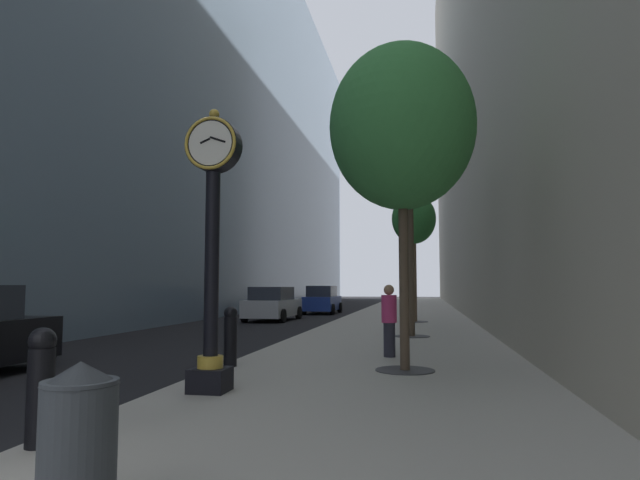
{
  "coord_description": "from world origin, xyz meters",
  "views": [
    {
      "loc": [
        3.96,
        -2.0,
        1.72
      ],
      "look_at": [
        0.92,
        14.28,
        3.09
      ],
      "focal_mm": 30.84,
      "sensor_mm": 36.0,
      "label": 1
    }
  ],
  "objects": [
    {
      "name": "car_silver_mid",
      "position": [
        -3.27,
        24.08,
        0.8
      ],
      "size": [
        2.13,
        4.52,
        1.64
      ],
      "color": "#B7BABF",
      "rests_on": "ground"
    },
    {
      "name": "trash_bin",
      "position": [
        1.6,
        1.52,
        0.68
      ],
      "size": [
        0.53,
        0.53,
        1.05
      ],
      "color": "#383D42",
      "rests_on": "sidewalk_right"
    },
    {
      "name": "street_tree_mid_near",
      "position": [
        3.61,
        15.37,
        5.66
      ],
      "size": [
        2.59,
        2.59,
        7.04
      ],
      "color": "#333335",
      "rests_on": "sidewalk_right"
    },
    {
      "name": "car_blue_near",
      "position": [
        -2.08,
        31.05,
        0.82
      ],
      "size": [
        1.96,
        4.04,
        1.69
      ],
      "color": "navy",
      "rests_on": "ground"
    },
    {
      "name": "building_block_left",
      "position": [
        -11.28,
        30.0,
        14.53
      ],
      "size": [
        9.0,
        80.0,
        29.07
      ],
      "color": "slate",
      "rests_on": "ground"
    },
    {
      "name": "sidewalk_right",
      "position": [
        3.05,
        30.0,
        0.07
      ],
      "size": [
        6.1,
        80.0,
        0.14
      ],
      "primitive_type": "cube",
      "color": "#9E998E",
      "rests_on": "ground"
    },
    {
      "name": "ground_plane",
      "position": [
        0.0,
        27.0,
        0.0
      ],
      "size": [
        110.0,
        110.0,
        0.0
      ],
      "primitive_type": "plane",
      "color": "black",
      "rests_on": "ground"
    },
    {
      "name": "bollard_nearest",
      "position": [
        0.23,
        2.91,
        0.75
      ],
      "size": [
        0.27,
        0.27,
        1.16
      ],
      "color": "black",
      "rests_on": "sidewalk_right"
    },
    {
      "name": "bollard_third",
      "position": [
        0.23,
        8.37,
        0.75
      ],
      "size": [
        0.27,
        0.27,
        1.16
      ],
      "color": "black",
      "rests_on": "sidewalk_right"
    },
    {
      "name": "street_clock",
      "position": [
        0.82,
        5.86,
        2.5
      ],
      "size": [
        0.84,
        0.55,
        4.3
      ],
      "color": "black",
      "rests_on": "sidewalk_right"
    },
    {
      "name": "street_tree_mid_far",
      "position": [
        3.61,
        22.3,
        4.58
      ],
      "size": [
        1.92,
        1.92,
        5.6
      ],
      "color": "#333335",
      "rests_on": "sidewalk_right"
    },
    {
      "name": "pedestrian_walking",
      "position": [
        3.21,
        10.38,
        0.98
      ],
      "size": [
        0.48,
        0.48,
        1.59
      ],
      "color": "#23232D",
      "rests_on": "sidewalk_right"
    },
    {
      "name": "street_tree_near",
      "position": [
        3.61,
        8.44,
        4.74
      ],
      "size": [
        2.79,
        2.79,
        6.22
      ],
      "color": "#333335",
      "rests_on": "sidewalk_right"
    }
  ]
}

